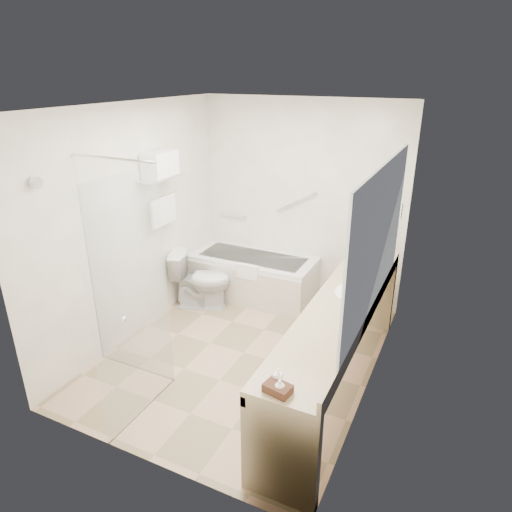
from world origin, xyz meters
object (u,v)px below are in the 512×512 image
at_px(bathtub, 253,276).
at_px(water_bottle_left, 364,255).
at_px(vanity_counter, 338,330).
at_px(amenity_basket, 278,389).
at_px(toilet, 201,280).

height_order(bathtub, water_bottle_left, water_bottle_left).
xyz_separation_m(vanity_counter, water_bottle_left, (-0.06, 1.12, 0.29)).
bearing_deg(amenity_basket, vanity_counter, 87.72).
distance_m(bathtub, amenity_basket, 3.08).
relative_size(bathtub, toilet, 2.19).
distance_m(vanity_counter, toilet, 2.17).
relative_size(vanity_counter, toilet, 3.69).
bearing_deg(water_bottle_left, bathtub, 169.55).
distance_m(vanity_counter, water_bottle_left, 1.16).
xyz_separation_m(bathtub, toilet, (-0.45, -0.54, 0.08)).
height_order(vanity_counter, water_bottle_left, water_bottle_left).
bearing_deg(bathtub, amenity_basket, -60.81).
bearing_deg(water_bottle_left, amenity_basket, -89.76).
bearing_deg(vanity_counter, bathtub, 137.65).
distance_m(amenity_basket, water_bottle_left, 2.37).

